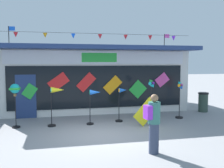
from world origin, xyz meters
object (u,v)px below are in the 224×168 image
(kite_shop_building, at_px, (92,77))
(trash_bin, at_px, (203,102))
(wind_spinner_left, at_px, (56,96))
(display_kite_on_ground, at_px, (146,112))
(wind_spinner_far_left, at_px, (15,92))
(wind_spinner_center_right, at_px, (122,99))
(wind_spinner_right, at_px, (151,95))
(wind_spinner_far_right, at_px, (180,97))
(wind_spinner_center_left, at_px, (94,99))
(person_near_camera, at_px, (153,122))

(kite_shop_building, bearing_deg, trash_bin, -28.16)
(wind_spinner_left, xyz_separation_m, display_kite_on_ground, (3.53, -0.73, -0.62))
(wind_spinner_far_left, bearing_deg, wind_spinner_center_right, 1.75)
(wind_spinner_left, xyz_separation_m, wind_spinner_right, (4.02, 0.02, -0.08))
(wind_spinner_right, relative_size, wind_spinner_far_right, 1.08)
(wind_spinner_center_right, xyz_separation_m, wind_spinner_right, (1.28, -0.19, 0.16))
(wind_spinner_center_left, bearing_deg, wind_spinner_center_right, 11.08)
(wind_spinner_far_left, bearing_deg, wind_spinner_far_right, 1.35)
(wind_spinner_right, bearing_deg, kite_shop_building, 115.00)
(wind_spinner_far_right, bearing_deg, wind_spinner_left, -177.47)
(wind_spinner_right, bearing_deg, person_near_camera, -110.43)
(wind_spinner_far_right, bearing_deg, wind_spinner_center_left, -176.02)
(wind_spinner_far_left, relative_size, wind_spinner_center_right, 1.18)
(wind_spinner_center_left, xyz_separation_m, wind_spinner_far_right, (3.99, 0.28, -0.10))
(kite_shop_building, bearing_deg, person_near_camera, -85.78)
(wind_spinner_right, bearing_deg, display_kite_on_ground, -123.74)
(display_kite_on_ground, bearing_deg, kite_shop_building, 106.57)
(wind_spinner_right, relative_size, display_kite_on_ground, 1.71)
(wind_spinner_far_left, relative_size, wind_spinner_center_left, 1.20)
(wind_spinner_left, distance_m, display_kite_on_ground, 3.65)
(kite_shop_building, xyz_separation_m, display_kite_on_ground, (1.48, -4.99, -1.12))
(wind_spinner_right, bearing_deg, wind_spinner_left, -179.78)
(wind_spinner_right, bearing_deg, wind_spinner_far_left, 179.38)
(trash_bin, xyz_separation_m, display_kite_on_ground, (-3.89, -2.11, 0.08))
(wind_spinner_left, bearing_deg, person_near_camera, -54.71)
(wind_spinner_far_left, distance_m, wind_spinner_far_right, 7.07)
(wind_spinner_left, height_order, wind_spinner_center_right, wind_spinner_left)
(wind_spinner_center_left, bearing_deg, wind_spinner_right, 1.15)
(kite_shop_building, height_order, wind_spinner_right, kite_shop_building)
(wind_spinner_left, distance_m, wind_spinner_center_right, 2.76)
(kite_shop_building, height_order, trash_bin, kite_shop_building)
(wind_spinner_left, bearing_deg, display_kite_on_ground, -11.65)
(person_near_camera, bearing_deg, wind_spinner_far_right, -45.40)
(wind_spinner_left, xyz_separation_m, trash_bin, (7.41, 1.38, -0.70))
(wind_spinner_center_left, relative_size, display_kite_on_ground, 1.35)
(wind_spinner_center_left, relative_size, wind_spinner_center_right, 0.99)
(kite_shop_building, xyz_separation_m, person_near_camera, (0.59, -7.98, -0.81))
(kite_shop_building, height_order, wind_spinner_far_right, kite_shop_building)
(kite_shop_building, relative_size, wind_spinner_far_left, 5.69)
(kite_shop_building, distance_m, trash_bin, 6.21)
(wind_spinner_left, bearing_deg, wind_spinner_far_left, 177.21)
(wind_spinner_left, distance_m, person_near_camera, 4.56)
(kite_shop_building, bearing_deg, wind_spinner_far_right, -49.35)
(wind_spinner_center_left, xyz_separation_m, trash_bin, (5.91, 1.42, -0.57))
(wind_spinner_center_right, bearing_deg, wind_spinner_far_right, 0.74)
(wind_spinner_left, relative_size, person_near_camera, 0.94)
(wind_spinner_far_right, bearing_deg, wind_spinner_center_right, -179.26)
(wind_spinner_center_right, relative_size, display_kite_on_ground, 1.37)
(wind_spinner_far_left, bearing_deg, display_kite_on_ground, -8.97)
(wind_spinner_right, height_order, person_near_camera, wind_spinner_right)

